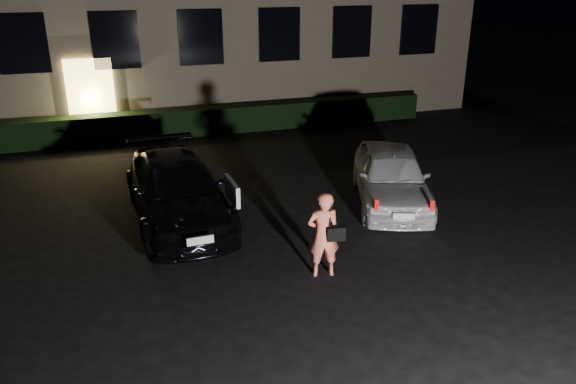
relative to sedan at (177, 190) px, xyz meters
name	(u,v)px	position (x,y,z in m)	size (l,w,h in m)	color
ground	(326,299)	(1.84, -3.96, -0.66)	(80.00, 80.00, 0.00)	black
hedge	(208,120)	(1.84, 6.54, -0.23)	(15.00, 0.70, 0.85)	black
sedan	(177,190)	(0.00, 0.00, 0.00)	(2.10, 4.69, 1.32)	black
hatch	(391,176)	(4.75, -0.61, -0.01)	(2.74, 4.12, 1.30)	silver
man	(324,234)	(2.09, -3.19, 0.12)	(0.65, 0.45, 1.56)	#FB7358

